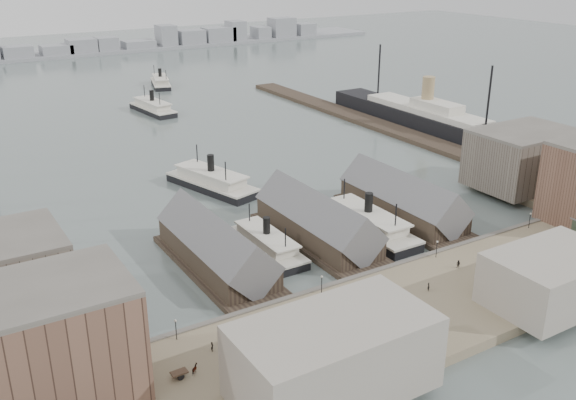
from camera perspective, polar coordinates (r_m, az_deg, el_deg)
ground at (r=139.64m, az=6.47°, el=-6.15°), size 900.00×900.00×0.00m
quay at (r=126.12m, az=12.10°, el=-9.26°), size 180.00×30.00×2.00m
seawall at (r=135.55m, az=7.84°, el=-6.57°), size 180.00×1.20×2.30m
east_wharf at (r=251.12m, az=8.12°, el=6.60°), size 10.00×180.00×1.60m
ferry_shed_west at (r=138.27m, az=-6.39°, el=-4.29°), size 14.00×42.00×12.60m
ferry_shed_center at (r=149.90m, az=2.62°, el=-2.05°), size 14.00×42.00×12.60m
ferry_shed_east at (r=164.85m, az=10.14°, el=-0.14°), size 14.00×42.00×12.60m
warehouse_west_front at (r=100.41m, az=-22.69°, el=-12.58°), size 32.00×18.00×18.00m
warehouse_east_back at (r=191.43m, az=20.15°, el=3.47°), size 28.00×20.00×15.00m
street_bldg_center at (r=130.32m, az=22.43°, el=-6.45°), size 24.00×16.00×10.00m
street_bldg_west at (r=98.10m, az=4.06°, el=-13.72°), size 30.00×16.00×12.00m
lamp_post_far_w at (r=112.54m, az=-9.95°, el=-10.95°), size 0.44×0.44×3.92m
lamp_post_near_w at (r=124.55m, az=3.02°, el=-7.21°), size 0.44×0.44×3.92m
lamp_post_near_e at (r=141.98m, az=13.10°, el=-4.00°), size 0.44×0.44×3.92m
lamp_post_far_e at (r=163.11m, az=20.72°, el=-1.46°), size 0.44×0.44×3.92m
far_shore at (r=441.51m, az=-21.82°, el=12.13°), size 500.00×40.00×15.72m
ferry_docked_west at (r=145.53m, az=-1.90°, el=-3.89°), size 7.60×25.33×9.05m
ferry_docked_east at (r=156.01m, az=7.09°, el=-2.06°), size 9.20×30.66×10.95m
ferry_open_near at (r=184.24m, az=-6.81°, el=1.70°), size 17.35×31.94×10.92m
ferry_open_mid at (r=277.03m, az=-11.94°, el=8.08°), size 11.64×28.87×10.03m
ferry_open_far at (r=331.21m, az=-11.26°, el=10.26°), size 14.65×27.46×9.39m
ocean_steamer at (r=251.63m, az=12.20°, el=7.17°), size 13.58×99.23×19.85m
tram at (r=165.12m, az=24.22°, el=-2.02°), size 4.19×10.83×3.75m
horse_cart_left at (r=105.16m, az=-8.72°, el=-14.73°), size 4.59×1.53×1.48m
horse_cart_center at (r=120.43m, az=5.21°, el=-9.42°), size 4.63×3.66×1.53m
horse_cart_right at (r=138.35m, az=18.56°, el=-6.19°), size 4.73×1.99×1.65m
pedestrian_0 at (r=109.81m, az=-6.75°, el=-12.81°), size 0.75×0.79×1.74m
pedestrian_1 at (r=103.28m, az=-3.67°, el=-15.16°), size 0.78×0.95×1.79m
pedestrian_2 at (r=120.08m, az=3.30°, el=-9.40°), size 1.18×1.34×1.80m
pedestrian_3 at (r=111.81m, az=8.60°, el=-12.22°), size 1.04×1.00×1.74m
pedestrian_4 at (r=125.66m, az=8.65°, el=-8.11°), size 1.03×0.82×1.83m
pedestrian_5 at (r=129.21m, az=12.38°, el=-7.53°), size 0.64×0.75×1.73m
pedestrian_6 at (r=139.21m, az=14.91°, el=-5.55°), size 0.84×0.99×1.79m
pedestrian_7 at (r=147.02m, az=23.26°, el=-5.20°), size 1.07×0.67×1.58m
pedestrian_8 at (r=152.06m, az=20.55°, el=-3.89°), size 0.53×1.00×1.63m
pedestrian_10 at (r=125.24m, az=8.58°, el=-8.25°), size 0.46×0.62×1.68m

